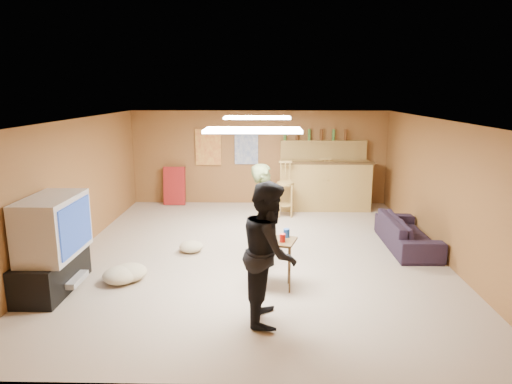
{
  "coord_description": "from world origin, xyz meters",
  "views": [
    {
      "loc": [
        0.17,
        -7.21,
        2.65
      ],
      "look_at": [
        0.0,
        0.2,
        1.0
      ],
      "focal_mm": 32.0,
      "sensor_mm": 36.0,
      "label": 1
    }
  ],
  "objects_px": {
    "bar_counter": "(325,185)",
    "person_olive": "(264,217)",
    "tray_table": "(275,264)",
    "person_black": "(269,252)",
    "sofa": "(407,233)",
    "tv_body": "(53,226)"
  },
  "relations": [
    {
      "from": "bar_counter",
      "to": "person_olive",
      "type": "distance_m",
      "value": 3.85
    },
    {
      "from": "bar_counter",
      "to": "person_olive",
      "type": "bearing_deg",
      "value": -110.76
    },
    {
      "from": "bar_counter",
      "to": "tray_table",
      "type": "xyz_separation_m",
      "value": [
        -1.21,
        -4.32,
        -0.2
      ]
    },
    {
      "from": "person_olive",
      "to": "person_black",
      "type": "relative_size",
      "value": 0.97
    },
    {
      "from": "sofa",
      "to": "tray_table",
      "type": "height_order",
      "value": "tray_table"
    },
    {
      "from": "tv_body",
      "to": "person_black",
      "type": "height_order",
      "value": "person_black"
    },
    {
      "from": "tv_body",
      "to": "tray_table",
      "type": "distance_m",
      "value": 2.99
    },
    {
      "from": "tv_body",
      "to": "sofa",
      "type": "distance_m",
      "value": 5.61
    },
    {
      "from": "bar_counter",
      "to": "tray_table",
      "type": "relative_size",
      "value": 2.87
    },
    {
      "from": "tv_body",
      "to": "person_olive",
      "type": "relative_size",
      "value": 0.68
    },
    {
      "from": "tv_body",
      "to": "sofa",
      "type": "bearing_deg",
      "value": 19.39
    },
    {
      "from": "tray_table",
      "to": "bar_counter",
      "type": "bearing_deg",
      "value": 74.34
    },
    {
      "from": "person_olive",
      "to": "tray_table",
      "type": "height_order",
      "value": "person_olive"
    },
    {
      "from": "person_black",
      "to": "tray_table",
      "type": "height_order",
      "value": "person_black"
    },
    {
      "from": "tv_body",
      "to": "person_black",
      "type": "xyz_separation_m",
      "value": [
        2.86,
        -0.72,
        -0.07
      ]
    },
    {
      "from": "tv_body",
      "to": "tray_table",
      "type": "bearing_deg",
      "value": 2.45
    },
    {
      "from": "sofa",
      "to": "tray_table",
      "type": "relative_size",
      "value": 2.57
    },
    {
      "from": "sofa",
      "to": "person_olive",
      "type": "bearing_deg",
      "value": 111.77
    },
    {
      "from": "tv_body",
      "to": "sofa",
      "type": "xyz_separation_m",
      "value": [
        5.25,
        1.85,
        -0.64
      ]
    },
    {
      "from": "sofa",
      "to": "tray_table",
      "type": "xyz_separation_m",
      "value": [
        -2.32,
        -1.72,
        0.09
      ]
    },
    {
      "from": "person_black",
      "to": "sofa",
      "type": "xyz_separation_m",
      "value": [
        2.39,
        2.57,
        -0.57
      ]
    },
    {
      "from": "tv_body",
      "to": "bar_counter",
      "type": "relative_size",
      "value": 0.55
    }
  ]
}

